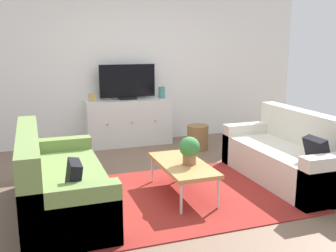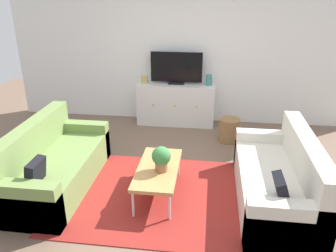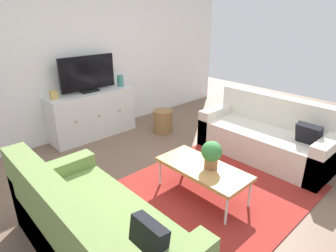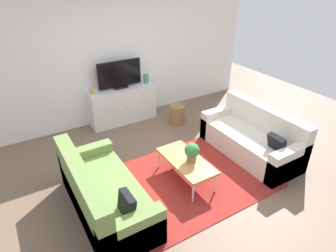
{
  "view_description": "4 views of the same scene",
  "coord_description": "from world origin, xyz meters",
  "px_view_note": "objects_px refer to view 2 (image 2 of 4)",
  "views": [
    {
      "loc": [
        -1.59,
        -4.01,
        1.72
      ],
      "look_at": [
        0.0,
        0.5,
        0.67
      ],
      "focal_mm": 41.71,
      "sensor_mm": 36.0,
      "label": 1
    },
    {
      "loc": [
        0.54,
        -3.64,
        2.43
      ],
      "look_at": [
        0.0,
        0.5,
        0.67
      ],
      "focal_mm": 35.82,
      "sensor_mm": 36.0,
      "label": 2
    },
    {
      "loc": [
        -2.22,
        -1.87,
        1.99
      ],
      "look_at": [
        0.0,
        0.5,
        0.67
      ],
      "focal_mm": 30.44,
      "sensor_mm": 36.0,
      "label": 3
    },
    {
      "loc": [
        -2.21,
        -3.14,
        3.04
      ],
      "look_at": [
        0.0,
        0.5,
        0.67
      ],
      "focal_mm": 31.21,
      "sensor_mm": 36.0,
      "label": 4
    }
  ],
  "objects_px": {
    "tv_console": "(176,104)",
    "mantel_clock": "(144,79)",
    "potted_plant": "(161,158)",
    "glass_vase": "(209,80)",
    "couch_left_side": "(51,166)",
    "coffee_table": "(158,170)",
    "couch_right_side": "(282,182)",
    "flat_screen_tv": "(176,68)",
    "wicker_basket": "(229,130)"
  },
  "relations": [
    {
      "from": "couch_right_side",
      "to": "glass_vase",
      "type": "bearing_deg",
      "value": 111.28
    },
    {
      "from": "couch_right_side",
      "to": "coffee_table",
      "type": "xyz_separation_m",
      "value": [
        -1.48,
        -0.01,
        0.07
      ]
    },
    {
      "from": "couch_left_side",
      "to": "glass_vase",
      "type": "xyz_separation_m",
      "value": [
        1.95,
        2.37,
        0.58
      ]
    },
    {
      "from": "coffee_table",
      "to": "mantel_clock",
      "type": "height_order",
      "value": "mantel_clock"
    },
    {
      "from": "couch_left_side",
      "to": "coffee_table",
      "type": "xyz_separation_m",
      "value": [
        1.39,
        -0.01,
        0.07
      ]
    },
    {
      "from": "flat_screen_tv",
      "to": "wicker_basket",
      "type": "height_order",
      "value": "flat_screen_tv"
    },
    {
      "from": "coffee_table",
      "to": "potted_plant",
      "type": "distance_m",
      "value": 0.22
    },
    {
      "from": "glass_vase",
      "to": "couch_right_side",
      "type": "bearing_deg",
      "value": -68.72
    },
    {
      "from": "couch_right_side",
      "to": "tv_console",
      "type": "distance_m",
      "value": 2.82
    },
    {
      "from": "couch_left_side",
      "to": "coffee_table",
      "type": "height_order",
      "value": "couch_left_side"
    },
    {
      "from": "couch_right_side",
      "to": "flat_screen_tv",
      "type": "relative_size",
      "value": 1.99
    },
    {
      "from": "potted_plant",
      "to": "mantel_clock",
      "type": "height_order",
      "value": "mantel_clock"
    },
    {
      "from": "tv_console",
      "to": "wicker_basket",
      "type": "relative_size",
      "value": 3.58
    },
    {
      "from": "couch_left_side",
      "to": "tv_console",
      "type": "distance_m",
      "value": 2.74
    },
    {
      "from": "flat_screen_tv",
      "to": "wicker_basket",
      "type": "xyz_separation_m",
      "value": [
        0.97,
        -0.7,
        -0.86
      ]
    },
    {
      "from": "couch_right_side",
      "to": "flat_screen_tv",
      "type": "height_order",
      "value": "flat_screen_tv"
    },
    {
      "from": "couch_right_side",
      "to": "potted_plant",
      "type": "xyz_separation_m",
      "value": [
        -1.43,
        -0.08,
        0.27
      ]
    },
    {
      "from": "couch_right_side",
      "to": "wicker_basket",
      "type": "distance_m",
      "value": 1.78
    },
    {
      "from": "coffee_table",
      "to": "flat_screen_tv",
      "type": "xyz_separation_m",
      "value": [
        -0.04,
        2.41,
        0.71
      ]
    },
    {
      "from": "potted_plant",
      "to": "tv_console",
      "type": "relative_size",
      "value": 0.22
    },
    {
      "from": "couch_left_side",
      "to": "mantel_clock",
      "type": "relative_size",
      "value": 14.23
    },
    {
      "from": "potted_plant",
      "to": "glass_vase",
      "type": "distance_m",
      "value": 2.52
    },
    {
      "from": "tv_console",
      "to": "coffee_table",
      "type": "bearing_deg",
      "value": -89.13
    },
    {
      "from": "potted_plant",
      "to": "flat_screen_tv",
      "type": "bearing_deg",
      "value": 92.07
    },
    {
      "from": "couch_left_side",
      "to": "glass_vase",
      "type": "bearing_deg",
      "value": 50.66
    },
    {
      "from": "coffee_table",
      "to": "mantel_clock",
      "type": "distance_m",
      "value": 2.51
    },
    {
      "from": "couch_left_side",
      "to": "tv_console",
      "type": "bearing_deg",
      "value": 60.28
    },
    {
      "from": "potted_plant",
      "to": "glass_vase",
      "type": "xyz_separation_m",
      "value": [
        0.5,
        2.45,
        0.31
      ]
    },
    {
      "from": "coffee_table",
      "to": "glass_vase",
      "type": "xyz_separation_m",
      "value": [
        0.55,
        2.39,
        0.51
      ]
    },
    {
      "from": "couch_left_side",
      "to": "wicker_basket",
      "type": "bearing_deg",
      "value": 36.05
    },
    {
      "from": "couch_right_side",
      "to": "mantel_clock",
      "type": "bearing_deg",
      "value": 131.57
    },
    {
      "from": "couch_left_side",
      "to": "tv_console",
      "type": "relative_size",
      "value": 1.3
    },
    {
      "from": "couch_left_side",
      "to": "flat_screen_tv",
      "type": "xyz_separation_m",
      "value": [
        1.36,
        2.39,
        0.77
      ]
    },
    {
      "from": "potted_plant",
      "to": "couch_right_side",
      "type": "bearing_deg",
      "value": 3.1
    },
    {
      "from": "tv_console",
      "to": "mantel_clock",
      "type": "bearing_deg",
      "value": 180.0
    },
    {
      "from": "coffee_table",
      "to": "potted_plant",
      "type": "relative_size",
      "value": 3.39
    },
    {
      "from": "couch_left_side",
      "to": "mantel_clock",
      "type": "height_order",
      "value": "mantel_clock"
    },
    {
      "from": "couch_right_side",
      "to": "wicker_basket",
      "type": "relative_size",
      "value": 4.66
    },
    {
      "from": "potted_plant",
      "to": "glass_vase",
      "type": "bearing_deg",
      "value": 78.45
    },
    {
      "from": "flat_screen_tv",
      "to": "wicker_basket",
      "type": "distance_m",
      "value": 1.47
    },
    {
      "from": "coffee_table",
      "to": "glass_vase",
      "type": "distance_m",
      "value": 2.5
    },
    {
      "from": "couch_left_side",
      "to": "flat_screen_tv",
      "type": "relative_size",
      "value": 1.99
    },
    {
      "from": "coffee_table",
      "to": "mantel_clock",
      "type": "xyz_separation_m",
      "value": [
        -0.63,
        2.39,
        0.48
      ]
    },
    {
      "from": "coffee_table",
      "to": "tv_console",
      "type": "height_order",
      "value": "tv_console"
    },
    {
      "from": "wicker_basket",
      "to": "tv_console",
      "type": "bearing_deg",
      "value": 145.12
    },
    {
      "from": "flat_screen_tv",
      "to": "glass_vase",
      "type": "xyz_separation_m",
      "value": [
        0.59,
        -0.02,
        -0.19
      ]
    },
    {
      "from": "coffee_table",
      "to": "flat_screen_tv",
      "type": "relative_size",
      "value": 1.14
    },
    {
      "from": "couch_left_side",
      "to": "potted_plant",
      "type": "distance_m",
      "value": 1.47
    },
    {
      "from": "couch_left_side",
      "to": "mantel_clock",
      "type": "bearing_deg",
      "value": 72.15
    },
    {
      "from": "couch_right_side",
      "to": "mantel_clock",
      "type": "height_order",
      "value": "mantel_clock"
    }
  ]
}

